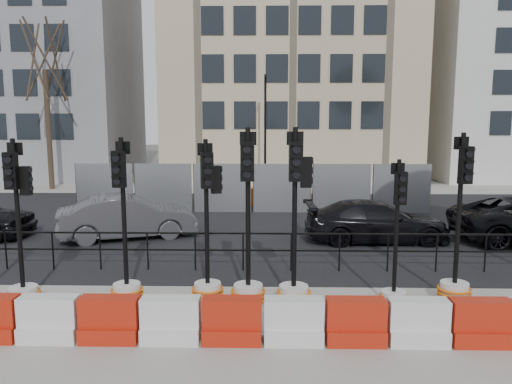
{
  "coord_description": "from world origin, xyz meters",
  "views": [
    {
      "loc": [
        0.58,
        -10.88,
        3.83
      ],
      "look_at": [
        0.28,
        3.0,
        1.75
      ],
      "focal_mm": 35.0,
      "sensor_mm": 36.0,
      "label": 1
    }
  ],
  "objects": [
    {
      "name": "traffic_signal_d",
      "position": [
        -0.63,
        -0.89,
        0.81
      ],
      "size": [
        0.67,
        0.67,
        3.4
      ],
      "rotation": [
        0.0,
        0.0,
        0.3
      ],
      "color": "white",
      "rests_on": "ground"
    },
    {
      "name": "traffic_signal_h",
      "position": [
        4.51,
        -0.82,
        0.73
      ],
      "size": [
        0.7,
        0.7,
        3.54
      ],
      "rotation": [
        0.0,
        0.0,
        0.22
      ],
      "color": "white",
      "rests_on": "ground"
    },
    {
      "name": "traffic_signal_e",
      "position": [
        0.21,
        -1.08,
        0.75
      ],
      "size": [
        0.72,
        0.72,
        3.64
      ],
      "rotation": [
        0.0,
        0.0,
        -0.04
      ],
      "color": "white",
      "rests_on": "ground"
    },
    {
      "name": "sidewalk_near",
      "position": [
        0.0,
        -3.0,
        0.01
      ],
      "size": [
        40.0,
        6.0,
        0.02
      ],
      "primitive_type": "cube",
      "color": "gray",
      "rests_on": "ground"
    },
    {
      "name": "traffic_signal_b",
      "position": [
        -4.37,
        -1.24,
        0.82
      ],
      "size": [
        0.68,
        0.68,
        3.43
      ],
      "rotation": [
        0.0,
        0.0,
        -0.05
      ],
      "color": "white",
      "rests_on": "ground"
    },
    {
      "name": "ground",
      "position": [
        0.0,
        0.0,
        0.0
      ],
      "size": [
        120.0,
        120.0,
        0.0
      ],
      "primitive_type": "plane",
      "color": "#51514C",
      "rests_on": "ground"
    },
    {
      "name": "building_cream",
      "position": [
        2.0,
        21.99,
        9.0
      ],
      "size": [
        15.0,
        10.06,
        18.0
      ],
      "color": "tan",
      "rests_on": "ground"
    },
    {
      "name": "lamp_post_far",
      "position": [
        0.5,
        14.98,
        3.22
      ],
      "size": [
        0.12,
        0.56,
        6.0
      ],
      "color": "black",
      "rests_on": "ground"
    },
    {
      "name": "tree_bare_far",
      "position": [
        -11.0,
        15.5,
        6.65
      ],
      "size": [
        2.0,
        2.0,
        9.0
      ],
      "color": "#473828",
      "rests_on": "ground"
    },
    {
      "name": "traffic_signal_g",
      "position": [
        3.15,
        -1.2,
        0.63
      ],
      "size": [
        0.6,
        0.6,
        3.03
      ],
      "rotation": [
        0.0,
        0.0,
        0.17
      ],
      "color": "white",
      "rests_on": "ground"
    },
    {
      "name": "traffic_signal_f",
      "position": [
        1.15,
        -1.13,
        0.87
      ],
      "size": [
        0.72,
        0.72,
        3.65
      ],
      "rotation": [
        0.0,
        0.0,
        0.05
      ],
      "color": "white",
      "rests_on": "ground"
    },
    {
      "name": "car_c",
      "position": [
        3.99,
        4.32,
        0.64
      ],
      "size": [
        2.09,
        4.55,
        1.29
      ],
      "primitive_type": "imported",
      "rotation": [
        0.0,
        0.0,
        1.6
      ],
      "color": "black",
      "rests_on": "ground"
    },
    {
      "name": "kerb_railing",
      "position": [
        0.0,
        1.2,
        0.69
      ],
      "size": [
        18.0,
        0.04,
        1.0
      ],
      "color": "black",
      "rests_on": "ground"
    },
    {
      "name": "traffic_signal_c",
      "position": [
        -2.32,
        -1.0,
        0.71
      ],
      "size": [
        0.68,
        0.68,
        3.44
      ],
      "rotation": [
        0.0,
        0.0,
        -0.24
      ],
      "color": "white",
      "rests_on": "ground"
    },
    {
      "name": "car_b",
      "position": [
        -3.83,
        4.56,
        0.7
      ],
      "size": [
        4.22,
        5.21,
        1.4
      ],
      "primitive_type": "imported",
      "rotation": [
        0.0,
        0.0,
        1.92
      ],
      "color": "#47474C",
      "rests_on": "ground"
    },
    {
      "name": "sidewalk_far",
      "position": [
        0.0,
        16.0,
        0.01
      ],
      "size": [
        40.0,
        4.0,
        0.02
      ],
      "primitive_type": "cube",
      "color": "gray",
      "rests_on": "ground"
    },
    {
      "name": "barrier_row",
      "position": [
        -0.0,
        -2.8,
        0.37
      ],
      "size": [
        13.6,
        0.5,
        0.8
      ],
      "color": "red",
      "rests_on": "ground"
    },
    {
      "name": "road",
      "position": [
        0.0,
        7.0,
        0.01
      ],
      "size": [
        40.0,
        14.0,
        0.03
      ],
      "primitive_type": "cube",
      "color": "black",
      "rests_on": "ground"
    },
    {
      "name": "building_grey",
      "position": [
        -14.0,
        21.99,
        7.0
      ],
      "size": [
        11.0,
        9.06,
        14.0
      ],
      "color": "gray",
      "rests_on": "ground"
    },
    {
      "name": "heras_fencing",
      "position": [
        0.57,
        9.86,
        0.65
      ],
      "size": [
        14.33,
        1.72,
        2.0
      ],
      "color": "gray",
      "rests_on": "ground"
    }
  ]
}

